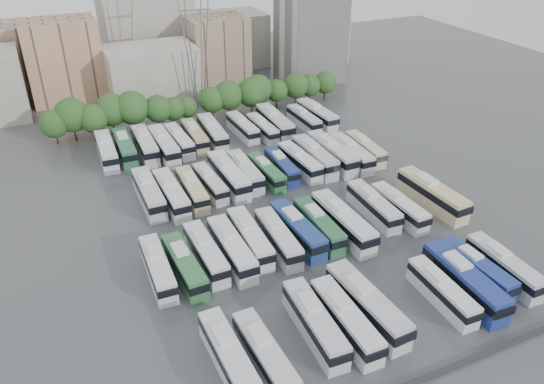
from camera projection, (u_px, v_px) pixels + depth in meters
name	position (u px, v px, depth m)	size (l,w,h in m)	color
ground	(289.00, 217.00, 79.69)	(220.00, 220.00, 0.00)	#424447
parapet	(432.00, 375.00, 53.51)	(56.00, 0.50, 0.50)	#2D2D30
tree_line	(191.00, 101.00, 109.92)	(64.48, 8.09, 8.55)	black
city_buildings	(134.00, 53.00, 129.82)	(102.00, 35.00, 20.00)	#9E998E
apartment_tower	(311.00, 27.00, 131.18)	(14.00, 14.00, 26.00)	silver
electricity_pylon	(194.00, 22.00, 110.58)	(9.00, 6.91, 33.83)	slate
bus_r0_s1	(229.00, 356.00, 53.70)	(2.79, 11.80, 3.69)	silver
bus_r0_s2	(265.00, 356.00, 53.75)	(2.93, 11.68, 3.64)	silver
bus_r0_s4	(315.00, 323.00, 57.68)	(3.26, 12.37, 3.84)	silver
bus_r0_s5	(346.00, 320.00, 58.07)	(2.82, 12.24, 3.83)	silver
bus_r0_s6	(367.00, 304.00, 60.02)	(3.55, 13.33, 4.14)	silver
bus_r0_s9	(442.00, 291.00, 62.45)	(2.75, 11.08, 3.46)	silver
bus_r0_s10	(464.00, 281.00, 63.61)	(3.46, 13.33, 4.15)	navy
bus_r0_s11	(477.00, 269.00, 66.03)	(2.81, 11.37, 3.55)	navy
bus_r0_s12	(504.00, 266.00, 66.44)	(2.86, 11.79, 3.68)	silver
bus_r1_s0	(158.00, 268.00, 66.17)	(2.81, 11.60, 3.62)	silver
bus_r1_s1	(184.00, 266.00, 66.53)	(3.00, 11.78, 3.67)	#30713D
bus_r1_s2	(206.00, 253.00, 68.85)	(2.78, 11.88, 3.72)	silver
bus_r1_s3	(232.00, 248.00, 69.48)	(2.75, 12.54, 3.93)	white
bus_r1_s4	(250.00, 238.00, 71.68)	(3.14, 12.31, 3.83)	white
bus_r1_s5	(278.00, 238.00, 71.77)	(3.12, 12.00, 3.73)	silver
bus_r1_s6	(297.00, 229.00, 73.41)	(3.20, 12.54, 3.91)	navy
bus_r1_s7	(319.00, 225.00, 74.48)	(2.75, 11.80, 3.69)	#2C6741
bus_r1_s8	(343.00, 222.00, 74.80)	(3.21, 13.58, 4.24)	silver
bus_r1_s10	(373.00, 206.00, 79.04)	(2.95, 11.95, 3.73)	silver
bus_r1_s11	(399.00, 207.00, 78.82)	(2.86, 11.60, 3.62)	silver
bus_r1_s13	(432.00, 194.00, 81.47)	(3.59, 13.71, 4.26)	beige
bus_r2_s1	(149.00, 193.00, 82.04)	(2.82, 12.79, 4.01)	silver
bus_r2_s2	(171.00, 194.00, 81.88)	(2.96, 12.64, 3.95)	silver
bus_r2_s3	(192.00, 189.00, 83.48)	(2.72, 11.58, 3.62)	beige
bus_r2_s4	(210.00, 183.00, 85.46)	(2.86, 10.92, 3.40)	silver
bus_r2_s5	(229.00, 175.00, 87.01)	(3.05, 13.34, 4.17)	white
bus_r2_s6	(245.00, 171.00, 88.59)	(2.89, 11.98, 3.74)	silver
bus_r2_s7	(266.00, 172.00, 88.72)	(2.77, 10.94, 3.41)	#2E6D41
bus_r2_s8	(282.00, 166.00, 90.62)	(2.91, 11.03, 3.43)	navy
bus_r2_s9	(300.00, 161.00, 91.81)	(3.21, 12.04, 3.74)	silver
bus_r2_s10	(315.00, 156.00, 93.14)	(2.91, 13.03, 4.08)	silver
bus_r2_s11	(332.00, 153.00, 94.20)	(3.25, 13.76, 4.30)	silver
bus_r2_s12	(351.00, 153.00, 94.62)	(3.09, 12.47, 3.89)	silver
bus_r2_s13	(365.00, 148.00, 96.56)	(3.02, 11.49, 3.57)	beige
bus_r3_s0	(107.00, 150.00, 95.36)	(3.20, 12.77, 3.98)	silver
bus_r3_s1	(125.00, 147.00, 96.68)	(3.03, 12.48, 3.90)	#2D6A44
bus_r3_s2	(145.00, 144.00, 97.53)	(3.05, 12.91, 4.03)	silver
bus_r3_s3	(164.00, 145.00, 97.21)	(3.09, 13.25, 4.14)	silver
bus_r3_s4	(179.00, 141.00, 99.46)	(3.03, 11.87, 3.69)	silver
bus_r3_s5	(195.00, 136.00, 101.32)	(2.89, 11.83, 3.69)	#BDB482
bus_r3_s6	(213.00, 132.00, 102.44)	(3.43, 13.03, 4.05)	silver
bus_r3_s8	(243.00, 127.00, 104.96)	(2.89, 11.68, 3.64)	silver
bus_r3_s9	(262.00, 128.00, 104.81)	(2.70, 11.14, 3.48)	silver
bus_r3_s10	(275.00, 122.00, 106.56)	(3.35, 13.76, 4.29)	silver
bus_r3_s12	(304.00, 119.00, 108.86)	(2.63, 11.29, 3.53)	silver
bus_r3_s13	(317.00, 115.00, 110.48)	(3.40, 12.85, 3.99)	silver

